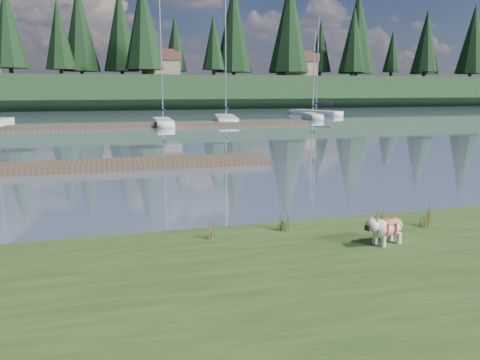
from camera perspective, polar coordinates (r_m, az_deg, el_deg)
name	(u,v)px	position (r m, az deg, el deg)	size (l,w,h in m)	color
ground	(143,127)	(41.27, -11.75, 6.35)	(200.00, 200.00, 0.00)	slate
bank	(334,333)	(6.52, 11.42, -17.86)	(60.00, 9.00, 0.35)	#344E1E
ridge	(125,93)	(84.10, -13.84, 10.31)	(200.00, 20.00, 5.00)	#1A3319
bulldog	(387,226)	(9.46, 17.45, -5.42)	(0.95, 0.52, 0.56)	silver
dock_near	(79,166)	(20.34, -18.99, 1.62)	(16.00, 2.00, 0.30)	#4C3D2C
dock_far	(166,125)	(41.44, -8.98, 6.67)	(26.00, 2.20, 0.30)	#4C3D2C
sailboat_bg_2	(163,121)	(43.48, -9.42, 7.10)	(1.61, 7.23, 10.89)	white
sailboat_bg_3	(225,118)	(47.34, -1.79, 7.55)	(3.41, 9.47, 13.51)	white
sailboat_bg_4	(312,115)	(52.45, 8.72, 7.80)	(2.46, 6.25, 9.26)	white
sailboat_bg_5	(312,112)	(59.82, 8.73, 8.19)	(4.72, 8.15, 11.67)	white
weed_0	(285,220)	(9.93, 5.46, -4.86)	(0.17, 0.14, 0.55)	#475B23
weed_1	(284,222)	(9.89, 5.44, -5.10)	(0.17, 0.14, 0.48)	#475B23
weed_2	(427,214)	(11.07, 21.83, -3.85)	(0.17, 0.14, 0.59)	#475B23
weed_3	(213,225)	(9.42, -3.28, -5.54)	(0.17, 0.14, 0.62)	#475B23
weed_4	(380,216)	(10.72, 16.71, -4.18)	(0.17, 0.14, 0.51)	#475B23
weed_5	(427,218)	(10.89, 21.80, -4.31)	(0.17, 0.14, 0.49)	#475B23
mud_lip	(243,238)	(10.34, 0.32, -7.11)	(60.00, 0.50, 0.14)	#33281C
conifer_3	(59,34)	(83.80, -21.25, 16.22)	(4.84, 4.84, 12.25)	#382619
conifer_4	(143,24)	(77.87, -11.72, 18.17)	(6.16, 6.16, 15.10)	#382619
conifer_5	(213,43)	(83.29, -3.25, 16.34)	(3.96, 3.96, 10.35)	#382619
conifer_6	(289,25)	(85.46, 6.04, 18.30)	(7.04, 7.04, 17.00)	#382619
conifer_7	(353,39)	(93.84, 13.63, 16.31)	(5.28, 5.28, 13.20)	#382619
conifer_8	(426,43)	(97.39, 21.75, 15.25)	(4.62, 4.62, 11.77)	#382619
conifer_9	(473,39)	(107.95, 26.54, 15.13)	(5.94, 5.94, 14.62)	#382619
house_1	(160,64)	(82.60, -9.67, 13.80)	(6.30, 5.30, 4.65)	gray
house_2	(297,65)	(86.55, 6.96, 13.75)	(6.30, 5.30, 4.65)	gray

